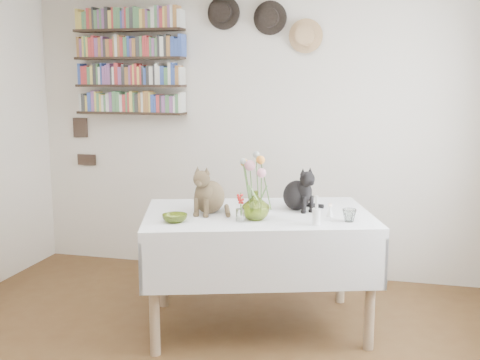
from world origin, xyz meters
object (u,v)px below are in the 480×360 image
(tabby_cat, at_px, (209,188))
(bookshelf_unit, at_px, (130,63))
(black_cat, at_px, (297,187))
(flower_vase, at_px, (256,205))
(dining_table, at_px, (258,241))

(tabby_cat, height_order, bookshelf_unit, bookshelf_unit)
(black_cat, relative_size, flower_vase, 1.65)
(black_cat, height_order, bookshelf_unit, bookshelf_unit)
(black_cat, xyz_separation_m, bookshelf_unit, (-1.65, 0.94, 0.88))
(dining_table, xyz_separation_m, tabby_cat, (-0.32, -0.07, 0.37))
(dining_table, distance_m, flower_vase, 0.35)
(dining_table, distance_m, black_cat, 0.46)
(dining_table, height_order, flower_vase, flower_vase)
(tabby_cat, height_order, black_cat, tabby_cat)
(tabby_cat, bearing_deg, dining_table, 19.74)
(tabby_cat, xyz_separation_m, flower_vase, (0.35, -0.12, -0.07))
(black_cat, bearing_deg, bookshelf_unit, 103.63)
(flower_vase, bearing_deg, black_cat, 60.25)
(dining_table, height_order, tabby_cat, tabby_cat)
(tabby_cat, height_order, flower_vase, tabby_cat)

